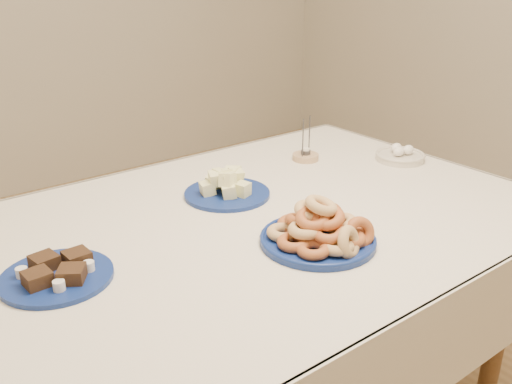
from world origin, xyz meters
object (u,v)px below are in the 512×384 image
at_px(candle_holder, 306,156).
at_px(egg_bowl, 400,155).
at_px(brownie_plate, 57,274).
at_px(dining_table, 245,255).
at_px(donut_platter, 320,231).
at_px(melon_plate, 226,187).

xyz_separation_m(candle_holder, egg_bowl, (0.26, -0.21, 0.00)).
distance_m(brownie_plate, candle_holder, 1.01).
xyz_separation_m(dining_table, egg_bowl, (0.73, 0.06, 0.12)).
distance_m(dining_table, donut_platter, 0.27).
xyz_separation_m(donut_platter, brownie_plate, (-0.57, 0.23, -0.02)).
relative_size(donut_platter, melon_plate, 1.28).
xyz_separation_m(dining_table, candle_holder, (0.47, 0.27, 0.12)).
bearing_deg(brownie_plate, melon_plate, 15.70).
bearing_deg(brownie_plate, candle_holder, 14.74).
bearing_deg(dining_table, egg_bowl, 4.87).
relative_size(dining_table, egg_bowl, 9.87).
bearing_deg(dining_table, brownie_plate, 178.59).
height_order(melon_plate, candle_holder, candle_holder).
bearing_deg(egg_bowl, melon_plate, 170.59).
distance_m(dining_table, brownie_plate, 0.52).
distance_m(dining_table, egg_bowl, 0.74).
xyz_separation_m(brownie_plate, egg_bowl, (1.23, 0.05, 0.00)).
relative_size(dining_table, melon_plate, 6.52).
xyz_separation_m(donut_platter, melon_plate, (-0.00, 0.39, -0.01)).
relative_size(melon_plate, candle_holder, 1.72).
bearing_deg(donut_platter, dining_table, 106.67).
relative_size(donut_platter, brownie_plate, 1.12).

